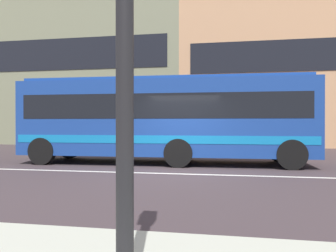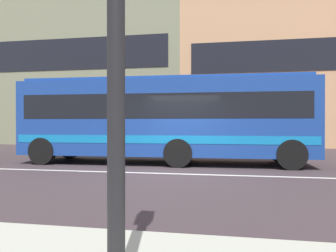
{
  "view_description": "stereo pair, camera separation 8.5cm",
  "coord_description": "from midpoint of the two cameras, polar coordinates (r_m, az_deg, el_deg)",
  "views": [
    {
      "loc": [
        1.52,
        -9.88,
        1.52
      ],
      "look_at": [
        -0.78,
        2.82,
        1.43
      ],
      "focal_mm": 35.45,
      "sensor_mm": 36.0,
      "label": 1
    },
    {
      "loc": [
        1.6,
        -9.86,
        1.52
      ],
      "look_at": [
        -0.78,
        2.82,
        1.43
      ],
      "focal_mm": 35.45,
      "sensor_mm": 36.0,
      "label": 2
    }
  ],
  "objects": [
    {
      "name": "lane_centre_line",
      "position": [
        10.1,
        1.66,
        -8.21
      ],
      "size": [
        60.0,
        0.16,
        0.01
      ],
      "primitive_type": "cube",
      "color": "silver",
      "rests_on": "ground_plane"
    },
    {
      "name": "apartment_block_left",
      "position": [
        30.41,
        -14.66,
        7.96
      ],
      "size": [
        19.29,
        11.32,
        11.05
      ],
      "color": "gray",
      "rests_on": "ground_plane"
    },
    {
      "name": "transit_bus",
      "position": [
        12.71,
        -0.35,
        1.56
      ],
      "size": [
        10.92,
        2.84,
        3.22
      ],
      "color": "navy",
      "rests_on": "ground_plane"
    },
    {
      "name": "ground_plane",
      "position": [
        10.11,
        1.66,
        -8.23
      ],
      "size": [
        160.0,
        160.0,
        0.0
      ],
      "primitive_type": "plane",
      "color": "#3E3336"
    },
    {
      "name": "apartment_block_right",
      "position": [
        28.19,
        23.64,
        7.4
      ],
      "size": [
        19.03,
        11.32,
        9.94
      ],
      "color": "tan",
      "rests_on": "ground_plane"
    }
  ]
}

